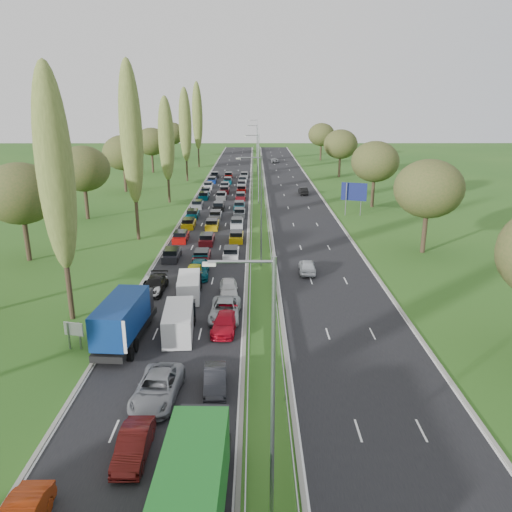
{
  "coord_description": "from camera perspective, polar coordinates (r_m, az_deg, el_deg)",
  "views": [
    {
      "loc": [
        3.77,
        -9.4,
        17.44
      ],
      "look_at": [
        3.93,
        41.71,
        1.5
      ],
      "focal_mm": 35.0,
      "sensor_mm": 36.0,
      "label": 1
    }
  ],
  "objects": [
    {
      "name": "near_car_7",
      "position": [
        52.05,
        -6.55,
        -1.48
      ],
      "size": [
        2.34,
        5.25,
        1.49
      ],
      "primitive_type": "imported",
      "rotation": [
        0.0,
        0.0,
        0.05
      ],
      "color": "#043D47",
      "rests_on": "near_carriageway"
    },
    {
      "name": "near_car_9",
      "position": [
        32.39,
        -4.69,
        -13.93
      ],
      "size": [
        1.61,
        4.04,
        1.31
      ],
      "primitive_type": "imported",
      "rotation": [
        0.0,
        0.0,
        0.06
      ],
      "color": "black",
      "rests_on": "near_carriageway"
    },
    {
      "name": "central_reservation",
      "position": [
        93.45,
        0.28,
        6.91
      ],
      "size": [
        2.36,
        215.0,
        0.32
      ],
      "color": "gray",
      "rests_on": "ground"
    },
    {
      "name": "near_car_12",
      "position": [
        46.66,
        -3.14,
        -3.69
      ],
      "size": [
        1.97,
        4.28,
        1.42
      ],
      "primitive_type": "imported",
      "rotation": [
        0.0,
        0.0,
        0.07
      ],
      "color": "silver",
      "rests_on": "near_carriageway"
    },
    {
      "name": "direction_sign",
      "position": [
        80.36,
        11.13,
        7.06
      ],
      "size": [
        3.81,
        1.42,
        5.2
      ],
      "color": "gray",
      "rests_on": "ground"
    },
    {
      "name": "near_car_2",
      "position": [
        48.38,
        -11.82,
        -3.31
      ],
      "size": [
        2.44,
        4.94,
        1.35
      ],
      "primitive_type": "imported",
      "rotation": [
        0.0,
        0.0,
        -0.04
      ],
      "color": "silver",
      "rests_on": "near_carriageway"
    },
    {
      "name": "woodland_left",
      "position": [
        77.12,
        -19.95,
        9.03
      ],
      "size": [
        8.0,
        166.0,
        11.1
      ],
      "color": "#2D2116",
      "rests_on": "ground"
    },
    {
      "name": "ground",
      "position": [
        91.09,
        0.29,
        6.28
      ],
      "size": [
        260.0,
        260.0,
        0.0
      ],
      "primitive_type": "plane",
      "color": "#255319",
      "rests_on": "ground"
    },
    {
      "name": "far_car_1",
      "position": [
        98.06,
        5.42,
        7.42
      ],
      "size": [
        1.67,
        4.28,
        1.39
      ],
      "primitive_type": "imported",
      "rotation": [
        0.0,
        0.0,
        3.19
      ],
      "color": "black",
      "rests_on": "far_carriageway"
    },
    {
      "name": "near_car_5",
      "position": [
        27.8,
        -13.83,
        -20.23
      ],
      "size": [
        1.49,
        4.25,
        1.4
      ],
      "primitive_type": "imported",
      "rotation": [
        0.0,
        0.0,
        0.0
      ],
      "color": "#510F0E",
      "rests_on": "near_carriageway"
    },
    {
      "name": "near_car_11",
      "position": [
        39.8,
        -3.58,
        -7.62
      ],
      "size": [
        2.21,
        4.7,
        1.33
      ],
      "primitive_type": "imported",
      "rotation": [
        0.0,
        0.0,
        -0.08
      ],
      "color": "#B40B1C",
      "rests_on": "near_carriageway"
    },
    {
      "name": "near_car_6",
      "position": [
        31.82,
        -11.22,
        -14.6
      ],
      "size": [
        2.88,
        5.67,
        1.54
      ],
      "primitive_type": "imported",
      "rotation": [
        0.0,
        0.0,
        -0.06
      ],
      "color": "gray",
      "rests_on": "near_carriageway"
    },
    {
      "name": "near_car_8",
      "position": [
        50.78,
        -7.11,
        -1.94
      ],
      "size": [
        2.11,
        4.71,
        1.57
      ],
      "primitive_type": "imported",
      "rotation": [
        0.0,
        0.0,
        -0.06
      ],
      "color": "#ABA90B",
      "rests_on": "near_carriageway"
    },
    {
      "name": "far_car_2",
      "position": [
        149.97,
        2.14,
        10.89
      ],
      "size": [
        2.31,
        4.77,
        1.31
      ],
      "primitive_type": "imported",
      "rotation": [
        0.0,
        0.0,
        3.17
      ],
      "color": "gray",
      "rests_on": "far_carriageway"
    },
    {
      "name": "traffic_queue_fill",
      "position": [
        88.59,
        -4.1,
        6.21
      ],
      "size": [
        9.11,
        68.82,
        0.8
      ],
      "color": "black",
      "rests_on": "ground"
    },
    {
      "name": "lamp_columns",
      "position": [
        88.15,
        0.31,
        9.86
      ],
      "size": [
        0.18,
        140.18,
        12.0
      ],
      "color": "gray",
      "rests_on": "ground"
    },
    {
      "name": "poplar_row",
      "position": [
        79.22,
        -11.6,
        13.32
      ],
      "size": [
        2.8,
        127.8,
        22.44
      ],
      "color": "#2D2116",
      "rests_on": "ground"
    },
    {
      "name": "near_car_10",
      "position": [
        41.89,
        -3.57,
        -6.18
      ],
      "size": [
        2.6,
        5.39,
        1.48
      ],
      "primitive_type": "imported",
      "rotation": [
        0.0,
        0.0,
        -0.03
      ],
      "color": "#A8AEB2",
      "rests_on": "near_carriageway"
    },
    {
      "name": "far_car_0",
      "position": [
        52.95,
        5.89,
        -1.16
      ],
      "size": [
        1.89,
        4.3,
        1.44
      ],
      "primitive_type": "imported",
      "rotation": [
        0.0,
        0.0,
        3.1
      ],
      "color": "#B4B8BE",
      "rests_on": "far_carriageway"
    },
    {
      "name": "woodland_right",
      "position": [
        79.32,
        14.82,
        9.69
      ],
      "size": [
        8.0,
        153.0,
        11.1
      ],
      "color": "#2D2116",
      "rests_on": "ground"
    },
    {
      "name": "near_car_3",
      "position": [
        48.41,
        -11.51,
        -3.24
      ],
      "size": [
        2.15,
        4.92,
        1.41
      ],
      "primitive_type": "imported",
      "rotation": [
        0.0,
        0.0,
        -0.04
      ],
      "color": "black",
      "rests_on": "near_carriageway"
    },
    {
      "name": "blue_lorry",
      "position": [
        38.81,
        -14.74,
        -6.87
      ],
      "size": [
        2.42,
        8.71,
        3.68
      ],
      "rotation": [
        0.0,
        0.0,
        -0.08
      ],
      "color": "black",
      "rests_on": "near_carriageway"
    },
    {
      "name": "near_carriageway",
      "position": [
        93.74,
        -3.88,
        6.56
      ],
      "size": [
        10.5,
        215.0,
        0.04
      ],
      "primitive_type": "cube",
      "color": "black",
      "rests_on": "ground"
    },
    {
      "name": "white_van_front",
      "position": [
        39.46,
        -8.79,
        -7.32
      ],
      "size": [
        2.14,
        5.46,
        2.2
      ],
      "rotation": [
        0.0,
        0.0,
        0.08
      ],
      "color": "silver",
      "rests_on": "near_carriageway"
    },
    {
      "name": "white_van_rear",
      "position": [
        46.65,
        -7.64,
        -3.43
      ],
      "size": [
        1.96,
        5.01,
        2.01
      ],
      "rotation": [
        0.0,
        0.0,
        0.08
      ],
      "color": "white",
      "rests_on": "near_carriageway"
    },
    {
      "name": "far_carriageway",
      "position": [
        93.84,
        4.43,
        6.56
      ],
      "size": [
        10.5,
        215.0,
        0.04
      ],
      "primitive_type": "cube",
      "color": "black",
      "rests_on": "ground"
    },
    {
      "name": "info_sign",
      "position": [
        39.01,
        -20.1,
        -8.14
      ],
      "size": [
        1.48,
        0.46,
        2.1
      ],
      "color": "gray",
      "rests_on": "ground"
    }
  ]
}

